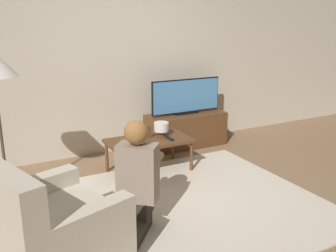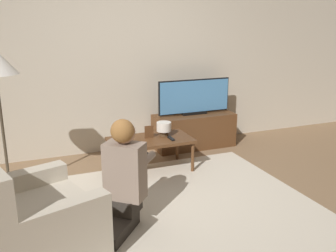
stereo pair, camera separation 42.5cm
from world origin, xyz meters
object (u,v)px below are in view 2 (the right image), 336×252
object	(u,v)px
coffee_table	(150,142)
table_lamp	(164,128)
armchair	(31,226)
tv	(194,97)
person_kneeling	(124,174)

from	to	relation	value
coffee_table	table_lamp	bearing A→B (deg)	16.71
coffee_table	armchair	size ratio (longest dim) A/B	0.92
tv	person_kneeling	world-z (taller)	person_kneeling
armchair	person_kneeling	bearing A→B (deg)	-91.11
coffee_table	table_lamp	world-z (taller)	table_lamp
armchair	person_kneeling	size ratio (longest dim) A/B	1.10
person_kneeling	table_lamp	bearing A→B (deg)	-84.23
tv	armchair	size ratio (longest dim) A/B	1.00
person_kneeling	coffee_table	bearing A→B (deg)	-78.53
tv	coffee_table	distance (m)	1.15
coffee_table	person_kneeling	world-z (taller)	person_kneeling
armchair	table_lamp	xyz separation A→B (m)	(1.62, 1.41, 0.22)
armchair	table_lamp	size ratio (longest dim) A/B	5.96
coffee_table	person_kneeling	size ratio (longest dim) A/B	1.02
armchair	coffee_table	bearing A→B (deg)	-63.99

